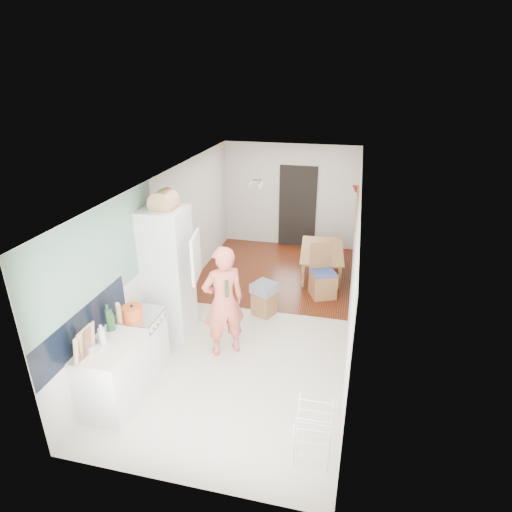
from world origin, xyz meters
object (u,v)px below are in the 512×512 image
at_px(dining_table, 323,264).
at_px(dining_chair, 324,272).
at_px(stool, 264,302).
at_px(person, 223,292).
at_px(drying_rack, 313,436).

distance_m(dining_table, dining_chair, 1.05).
height_order(dining_chair, stool, dining_chair).
bearing_deg(person, drying_rack, 96.38).
xyz_separation_m(dining_chair, stool, (-0.96, -0.89, -0.30)).
height_order(stool, drying_rack, drying_rack).
bearing_deg(stool, dining_table, 65.39).
bearing_deg(dining_table, stool, 150.53).
bearing_deg(dining_chair, person, -145.04).
xyz_separation_m(dining_table, drying_rack, (0.32, -4.89, 0.15)).
bearing_deg(dining_table, drying_rack, 178.92).
distance_m(dining_chair, drying_rack, 3.89).
height_order(dining_table, drying_rack, drying_rack).
bearing_deg(person, dining_chair, -156.89).
xyz_separation_m(stool, drying_rack, (1.19, -2.99, 0.15)).
bearing_deg(stool, drying_rack, -68.27).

